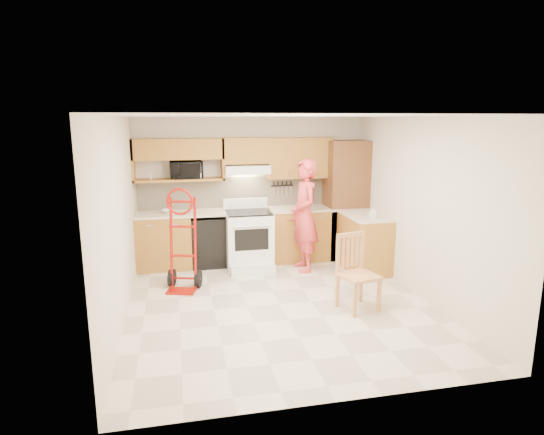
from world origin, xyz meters
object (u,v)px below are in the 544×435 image
object	(u,v)px
person	(304,216)
dining_chair	(359,273)
hand_truck	(182,245)
range	(249,235)
microwave	(186,170)

from	to	relation	value
person	dining_chair	xyz separation A→B (m)	(0.25, -1.72, -0.42)
person	hand_truck	distance (m)	2.07
hand_truck	dining_chair	size ratio (longest dim) A/B	1.37
person	dining_chair	distance (m)	1.79
person	range	bearing A→B (deg)	-112.08
microwave	range	world-z (taller)	microwave
person	hand_truck	xyz separation A→B (m)	(-1.99, -0.52, -0.24)
person	microwave	bearing A→B (deg)	-114.65
microwave	person	distance (m)	2.12
range	hand_truck	world-z (taller)	hand_truck
person	dining_chair	bearing A→B (deg)	5.32
microwave	dining_chair	world-z (taller)	microwave
range	hand_truck	xyz separation A→B (m)	(-1.12, -0.82, 0.12)
microwave	person	xyz separation A→B (m)	(1.85, -0.74, -0.71)
person	hand_truck	bearing A→B (deg)	-78.27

